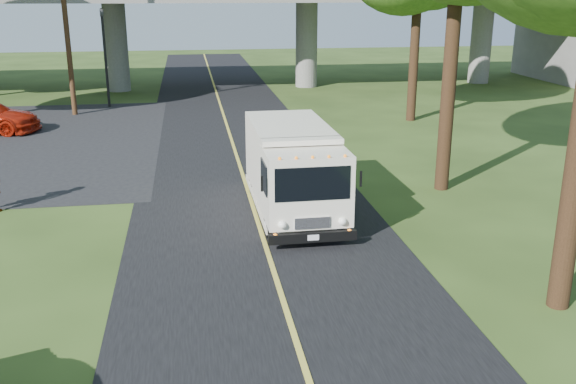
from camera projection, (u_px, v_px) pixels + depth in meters
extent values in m
plane|color=#293D15|center=(300.00, 354.00, 11.31)|extent=(120.00, 120.00, 0.00)
cube|color=black|center=(247.00, 188.00, 20.72)|extent=(7.00, 90.00, 0.02)
cube|color=gold|center=(247.00, 187.00, 20.71)|extent=(0.12, 90.00, 0.01)
cylinder|color=slate|center=(116.00, 47.00, 39.74)|extent=(1.40, 1.40, 5.40)
cylinder|color=slate|center=(306.00, 45.00, 41.51)|extent=(1.40, 1.40, 5.40)
cylinder|color=slate|center=(481.00, 42.00, 43.27)|extent=(1.40, 1.40, 5.40)
cylinder|color=black|center=(105.00, 59.00, 34.12)|extent=(0.14, 0.14, 5.20)
imported|color=black|center=(102.00, 20.00, 33.52)|extent=(0.18, 0.22, 1.10)
cylinder|color=#472D19|center=(66.00, 24.00, 31.44)|extent=(0.26, 0.26, 9.00)
cylinder|color=#382314|center=(450.00, 68.00, 19.53)|extent=(0.44, 0.44, 7.70)
cylinder|color=#382314|center=(414.00, 51.00, 30.46)|extent=(0.44, 0.44, 6.65)
cube|color=silver|center=(289.00, 156.00, 18.79)|extent=(2.16, 3.91, 1.99)
cube|color=silver|center=(306.00, 186.00, 16.24)|extent=(2.14, 1.61, 1.81)
cube|color=black|center=(313.00, 184.00, 15.42)|extent=(1.86, 0.09, 0.84)
cube|color=black|center=(313.00, 237.00, 15.74)|extent=(2.21, 0.18, 0.25)
cube|color=silver|center=(290.00, 199.00, 18.82)|extent=(2.17, 5.15, 0.16)
cylinder|color=black|center=(270.00, 222.00, 16.56)|extent=(0.26, 0.80, 0.80)
cylinder|color=black|center=(338.00, 218.00, 16.85)|extent=(0.26, 0.80, 0.80)
cylinder|color=black|center=(254.00, 182.00, 20.06)|extent=(0.26, 0.80, 0.80)
cylinder|color=black|center=(311.00, 179.00, 20.34)|extent=(0.26, 0.80, 0.80)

